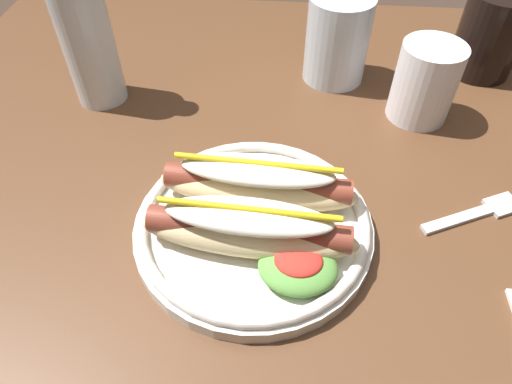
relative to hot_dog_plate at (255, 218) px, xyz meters
The scene contains 8 objects.
ground_plane 0.78m from the hot_dog_plate, 62.28° to the left, with size 8.00×8.00×0.00m, color #3D2D23.
dining_table 0.21m from the hot_dog_plate, 62.28° to the left, with size 1.13×0.83×0.74m.
hot_dog_plate is the anchor object (origin of this frame).
fork 0.25m from the hot_dog_plate, 11.40° to the left, with size 0.12×0.07×0.00m.
soda_cup 0.46m from the hot_dog_plate, 47.95° to the left, with size 0.09×0.09×0.12m, color black.
water_cup 0.32m from the hot_dog_plate, 73.75° to the left, with size 0.09×0.09×0.12m, color silver.
extra_cup 0.30m from the hot_dog_plate, 48.21° to the left, with size 0.08×0.08×0.10m, color white.
glass_bottle 0.33m from the hot_dog_plate, 136.12° to the left, with size 0.07×0.07×0.22m.
Camera 1 is at (-0.05, -0.42, 1.12)m, focal length 31.64 mm.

